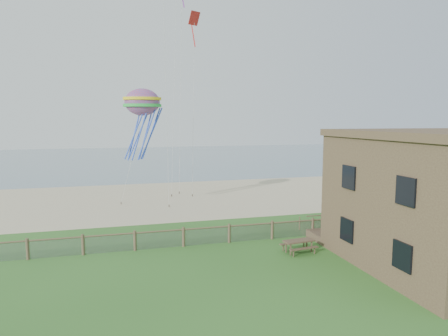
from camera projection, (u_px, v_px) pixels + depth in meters
The scene contains 8 objects.
ground at pixel (262, 277), 20.25m from camera, with size 160.00×160.00×0.00m, color #2C5B1F.
sand_beach at pixel (186, 197), 41.32m from camera, with size 72.00×20.00×0.02m, color #C0B18A.
ocean at pixel (150, 158), 83.44m from camera, with size 160.00×68.00×0.02m, color slate.
chainlink_fence at pixel (229, 234), 25.93m from camera, with size 36.20×0.20×1.25m, color brown, non-canonical shape.
motel_deck at pixel (408, 229), 28.43m from camera, with size 15.00×2.00×0.50m, color brown.
picnic_table at pixel (299, 246), 24.04m from camera, with size 1.88×1.42×0.79m, color brown, non-canonical shape.
octopus_kite at pixel (143, 122), 34.50m from camera, with size 3.27×2.31×6.73m, color red, non-canonical shape.
kite_red at pixel (194, 27), 35.84m from camera, with size 1.23×0.70×2.78m, color red, non-canonical shape.
Camera 1 is at (-7.00, -18.24, 7.95)m, focal length 32.00 mm.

